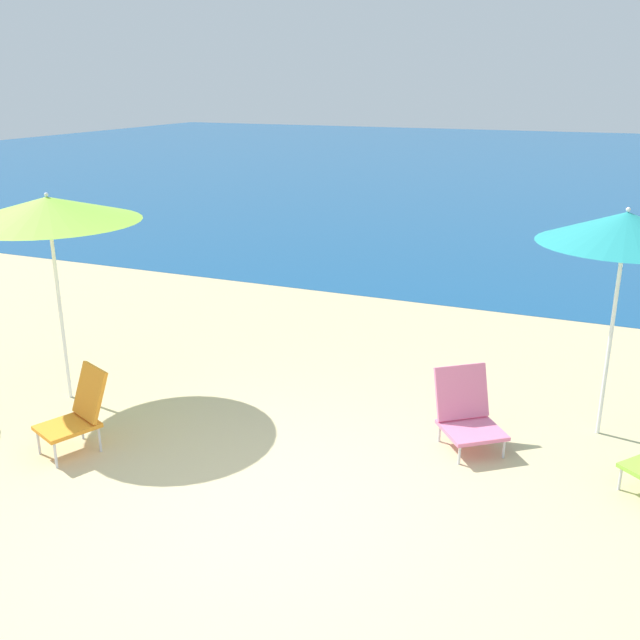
{
  "coord_description": "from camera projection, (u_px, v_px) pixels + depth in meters",
  "views": [
    {
      "loc": [
        2.25,
        -4.25,
        3.2
      ],
      "look_at": [
        -0.27,
        1.74,
        1.0
      ],
      "focal_mm": 40.0,
      "sensor_mm": 36.0,
      "label": 1
    }
  ],
  "objects": [
    {
      "name": "beach_chair_pink",
      "position": [
        467.0,
        411.0,
        6.5
      ],
      "size": [
        0.76,
        0.78,
        0.71
      ],
      "rotation": [
        0.0,
        0.0,
        0.65
      ],
      "color": "silver",
      "rests_on": "ground"
    },
    {
      "name": "beach_umbrella_teal",
      "position": [
        626.0,
        228.0,
        6.17
      ],
      "size": [
        1.51,
        1.51,
        2.16
      ],
      "color": "white",
      "rests_on": "ground"
    },
    {
      "name": "beach_umbrella_lime",
      "position": [
        48.0,
        209.0,
        6.93
      ],
      "size": [
        1.79,
        1.79,
        2.16
      ],
      "color": "white",
      "rests_on": "ground"
    },
    {
      "name": "ground_plane",
      "position": [
        266.0,
        511.0,
        5.56
      ],
      "size": [
        60.0,
        60.0,
        0.0
      ],
      "primitive_type": "plane",
      "color": "#C6B284"
    },
    {
      "name": "sea_water",
      "position": [
        562.0,
        165.0,
        28.09
      ],
      "size": [
        60.0,
        40.0,
        0.01
      ],
      "color": "navy",
      "rests_on": "ground"
    },
    {
      "name": "beach_chair_orange",
      "position": [
        78.0,
        411.0,
        6.39
      ],
      "size": [
        0.6,
        0.7,
        0.75
      ],
      "rotation": [
        0.0,
        0.0,
        -0.4
      ],
      "color": "silver",
      "rests_on": "ground"
    }
  ]
}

